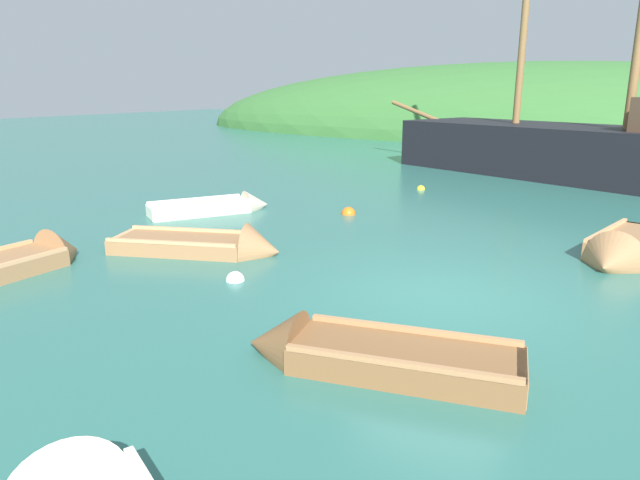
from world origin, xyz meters
TOP-DOWN VIEW (x-y plane):
  - ground_plane at (0.00, 0.00)m, footprint 120.00×120.00m
  - shore_hill at (-7.14, 34.34)m, footprint 55.08×19.41m
  - sailing_ship at (-0.49, 14.83)m, footprint 15.80×8.25m
  - rowboat_portside at (-7.55, 2.89)m, footprint 2.43×3.30m
  - rowboat_outer_right at (2.36, 3.99)m, footprint 1.78×3.44m
  - rowboat_far at (-7.21, -2.92)m, footprint 1.24×3.03m
  - rowboat_center at (0.06, -2.90)m, footprint 3.55×1.81m
  - rowboat_near_dock at (-4.98, -0.13)m, footprint 3.69×2.38m
  - buoy_white at (-3.38, -1.24)m, footprint 0.34×0.34m
  - buoy_orange at (-4.41, 4.66)m, footprint 0.39×0.39m
  - buoy_yellow at (-4.27, 9.34)m, footprint 0.28×0.28m

SIDE VIEW (x-z plane):
  - ground_plane at x=0.00m, z-range 0.00..0.00m
  - shore_hill at x=-7.14m, z-range -5.04..5.04m
  - buoy_white at x=-3.38m, z-range -0.17..0.17m
  - buoy_orange at x=-4.41m, z-range -0.20..0.20m
  - buoy_yellow at x=-4.27m, z-range -0.14..0.14m
  - rowboat_near_dock at x=-4.98m, z-range -0.47..0.66m
  - rowboat_far at x=-7.21m, z-range -0.45..0.65m
  - rowboat_portside at x=-7.55m, z-range -0.32..0.54m
  - rowboat_center at x=0.06m, z-range -0.39..0.60m
  - rowboat_outer_right at x=2.36m, z-range -0.45..0.72m
  - sailing_ship at x=-0.49m, z-range -5.63..7.11m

